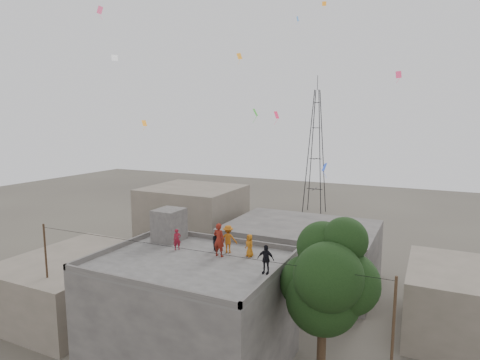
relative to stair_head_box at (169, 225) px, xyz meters
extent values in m
cube|color=#494644|center=(3.20, -2.60, -4.10)|extent=(10.00, 8.00, 6.00)
cube|color=#4D4B48|center=(3.20, -2.60, -1.05)|extent=(10.00, 8.00, 0.10)
cube|color=#494644|center=(3.20, 1.32, -0.85)|extent=(10.00, 0.15, 0.30)
cube|color=#494644|center=(3.20, -6.53, -0.85)|extent=(10.00, 0.15, 0.30)
cube|color=#494644|center=(8.12, -2.60, -0.85)|extent=(0.15, 8.00, 0.30)
cube|color=#494644|center=(-1.72, -2.60, -0.85)|extent=(0.15, 8.00, 0.30)
cube|color=#494644|center=(0.00, 0.00, 0.00)|extent=(1.60, 1.80, 2.00)
cube|color=#6B6254|center=(-7.80, -0.60, -5.10)|extent=(8.00, 10.00, 4.00)
cube|color=#494644|center=(5.20, 11.40, -4.60)|extent=(12.00, 9.00, 5.00)
cube|color=#6B6254|center=(-6.80, 13.40, -3.60)|extent=(9.00, 8.00, 7.00)
cube|color=#6B6254|center=(17.20, 7.40, -4.90)|extent=(7.00, 8.00, 4.40)
cylinder|color=black|center=(10.40, -2.10, -5.10)|extent=(0.44, 0.44, 4.00)
cylinder|color=black|center=(10.55, -2.00, -3.50)|extent=(0.64, 0.91, 2.14)
sphere|color=black|center=(10.40, -2.10, -1.90)|extent=(3.60, 3.60, 3.60)
sphere|color=black|center=(11.50, -1.80, -1.10)|extent=(3.00, 3.00, 3.00)
sphere|color=black|center=(9.50, -1.60, -1.50)|extent=(2.80, 2.80, 2.80)
sphere|color=black|center=(10.80, -2.90, -0.50)|extent=(3.20, 3.20, 3.20)
sphere|color=black|center=(10.10, -1.20, 0.30)|extent=(2.60, 2.60, 2.60)
sphere|color=black|center=(11.20, -1.50, 0.90)|extent=(2.20, 2.20, 2.20)
cylinder|color=black|center=(-6.30, -4.10, -3.40)|extent=(0.12, 0.12, 7.40)
cylinder|color=black|center=(3.70, -3.85, 0.10)|extent=(20.00, 0.52, 0.02)
cylinder|color=black|center=(-1.65, 36.55, 1.90)|extent=(1.27, 1.27, 18.01)
cylinder|color=black|center=(0.05, 36.55, 1.90)|extent=(1.27, 1.27, 18.01)
cylinder|color=black|center=(0.05, 38.25, 1.90)|extent=(1.27, 1.27, 18.01)
cylinder|color=black|center=(-1.65, 38.25, 1.90)|extent=(1.27, 1.27, 18.01)
cube|color=black|center=(-0.80, 37.40, -3.50)|extent=(2.36, 0.08, 0.08)
cube|color=black|center=(-0.80, 37.40, -3.50)|extent=(0.08, 2.36, 0.08)
cube|color=black|center=(-0.80, 37.40, 1.00)|extent=(1.81, 0.08, 0.08)
cube|color=black|center=(-0.80, 37.40, 1.00)|extent=(0.08, 1.81, 0.08)
cube|color=black|center=(-0.80, 37.40, 5.50)|extent=(1.26, 0.08, 0.08)
cube|color=black|center=(-0.80, 37.40, 5.50)|extent=(0.08, 1.26, 0.08)
cube|color=black|center=(-0.80, 37.40, 9.10)|extent=(0.82, 0.08, 0.08)
cube|color=black|center=(-0.80, 37.40, 9.10)|extent=(0.08, 0.82, 0.08)
cylinder|color=black|center=(-0.80, 37.40, 11.90)|extent=(0.08, 0.08, 2.00)
imported|color=maroon|center=(4.29, -1.30, -0.05)|extent=(0.72, 0.51, 1.89)
imported|color=#B36214|center=(5.85, -0.60, -0.37)|extent=(0.74, 0.68, 1.27)
imported|color=black|center=(3.67, -0.52, -0.43)|extent=(0.70, 0.69, 1.14)
imported|color=black|center=(7.60, -2.54, -0.27)|extent=(0.87, 0.39, 1.46)
imported|color=#AB5B13|center=(4.47, -0.53, -0.20)|extent=(1.17, 0.90, 1.61)
imported|color=maroon|center=(1.53, -1.36, -0.39)|extent=(0.52, 0.53, 1.23)
plane|color=orange|center=(-3.91, 2.73, 6.33)|extent=(0.14, 0.44, 0.41)
plane|color=#FF285B|center=(4.57, 6.75, 6.90)|extent=(0.52, 0.51, 0.50)
plane|color=#FFA027|center=(1.32, 7.43, 11.24)|extent=(0.50, 0.38, 0.40)
plane|color=blue|center=(9.12, 2.61, 3.85)|extent=(0.21, 0.50, 0.46)
plane|color=white|center=(-7.96, 4.43, 11.32)|extent=(0.38, 0.45, 0.46)
plane|color=orange|center=(5.99, 13.57, 15.90)|extent=(0.34, 0.17, 0.32)
plane|color=green|center=(5.37, 1.19, 6.98)|extent=(0.44, 0.49, 0.40)
plane|color=#DA3361|center=(12.69, 4.50, 9.06)|extent=(0.36, 0.27, 0.37)
plane|color=#4685D2|center=(4.12, 12.49, 14.69)|extent=(0.30, 0.37, 0.36)
plane|color=#EC4A7B|center=(-4.47, -0.45, 13.30)|extent=(0.23, 0.47, 0.42)
camera|label=1|loc=(14.71, -20.18, 6.48)|focal=30.00mm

